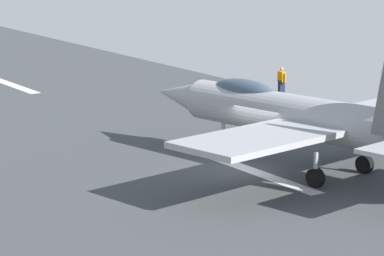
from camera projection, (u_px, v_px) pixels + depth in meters
ground_plane at (245, 169)px, 41.11m from camera, size 400.00×400.00×0.00m
runway_strip at (245, 168)px, 41.09m from camera, size 240.00×26.00×0.02m
fighter_jet at (309, 117)px, 39.99m from camera, size 17.33×15.00×5.56m
crew_person at (282, 81)px, 58.60m from camera, size 0.70×0.36×1.69m
marker_cone_mid at (369, 105)px, 53.96m from camera, size 0.44×0.44×0.55m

